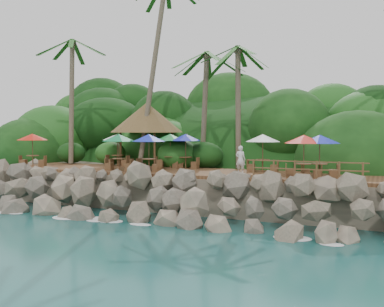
% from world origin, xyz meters
% --- Properties ---
extents(ground, '(140.00, 140.00, 0.00)m').
position_xyz_m(ground, '(0.00, 0.00, 0.00)').
color(ground, '#19514F').
rests_on(ground, ground).
extents(land_base, '(32.00, 25.20, 2.10)m').
position_xyz_m(land_base, '(0.00, 16.00, 1.05)').
color(land_base, gray).
rests_on(land_base, ground).
extents(jungle_hill, '(44.80, 28.00, 15.40)m').
position_xyz_m(jungle_hill, '(0.00, 23.50, 0.00)').
color(jungle_hill, '#143811').
rests_on(jungle_hill, ground).
extents(seawall, '(29.00, 4.00, 2.30)m').
position_xyz_m(seawall, '(0.00, 2.00, 1.15)').
color(seawall, gray).
rests_on(seawall, ground).
extents(terrace, '(26.00, 5.00, 0.20)m').
position_xyz_m(terrace, '(0.00, 6.00, 2.20)').
color(terrace, brown).
rests_on(terrace, land_base).
extents(jungle_foliage, '(44.00, 16.00, 12.00)m').
position_xyz_m(jungle_foliage, '(0.00, 15.00, 0.00)').
color(jungle_foliage, '#143811').
rests_on(jungle_foliage, ground).
extents(foam_line, '(25.20, 0.80, 0.06)m').
position_xyz_m(foam_line, '(0.00, 0.30, 0.03)').
color(foam_line, white).
rests_on(foam_line, ground).
extents(palms, '(31.17, 7.38, 15.11)m').
position_xyz_m(palms, '(2.25, 8.73, 12.43)').
color(palms, brown).
rests_on(palms, ground).
extents(palapa, '(5.36, 5.36, 4.60)m').
position_xyz_m(palapa, '(-5.09, 9.35, 5.79)').
color(palapa, brown).
rests_on(palapa, ground).
extents(dining_clusters, '(21.82, 5.21, 2.32)m').
position_xyz_m(dining_clusters, '(-1.05, 5.96, 4.22)').
color(dining_clusters, brown).
rests_on(dining_clusters, terrace).
extents(railing, '(6.10, 0.10, 1.00)m').
position_xyz_m(railing, '(7.38, 3.65, 2.91)').
color(railing, brown).
rests_on(railing, terrace).
extents(waiter, '(0.63, 0.43, 1.65)m').
position_xyz_m(waiter, '(3.30, 5.58, 3.13)').
color(waiter, silver).
rests_on(waiter, terrace).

